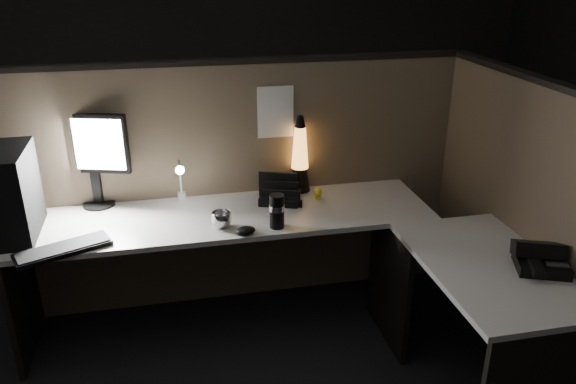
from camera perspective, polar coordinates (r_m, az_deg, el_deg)
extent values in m
plane|color=#282623|center=(5.30, -7.85, 15.02)|extent=(6.00, 0.00, 6.00)
cube|color=brown|center=(3.45, -4.42, 0.53)|extent=(2.66, 0.06, 1.50)
cube|color=brown|center=(3.19, 22.25, -3.16)|extent=(0.06, 1.66, 1.50)
cube|color=#B5B1AB|center=(3.15, -6.27, -2.52)|extent=(2.30, 0.60, 0.03)
cube|color=#B5B1AB|center=(2.82, 19.81, -7.13)|extent=(0.60, 1.00, 0.03)
cube|color=black|center=(3.43, -25.37, -9.51)|extent=(0.03, 0.55, 0.70)
cube|color=black|center=(3.26, 10.18, -9.14)|extent=(0.03, 0.55, 0.70)
cube|color=black|center=(3.15, -26.20, -0.09)|extent=(0.20, 0.44, 0.46)
cylinder|color=black|center=(3.42, -18.62, -1.15)|extent=(0.18, 0.18, 0.01)
cube|color=black|center=(3.40, -18.82, 0.64)|extent=(0.06, 0.05, 0.20)
cube|color=black|center=(3.31, -19.38, 4.68)|extent=(0.41, 0.15, 0.34)
cube|color=white|center=(3.29, -19.42, 4.58)|extent=(0.35, 0.11, 0.29)
cube|color=black|center=(2.96, -21.87, -5.43)|extent=(0.47, 0.32, 0.02)
ellipsoid|color=black|center=(2.91, -4.31, -3.92)|extent=(0.12, 0.09, 0.04)
cube|color=silver|center=(3.38, -10.74, -0.36)|extent=(0.05, 0.06, 0.03)
cylinder|color=silver|center=(3.34, -10.89, 1.52)|extent=(0.01, 0.01, 0.20)
cylinder|color=silver|center=(3.24, -10.98, 2.77)|extent=(0.01, 0.14, 0.01)
sphere|color=white|center=(3.17, -10.92, 2.19)|extent=(0.05, 0.05, 0.05)
cube|color=black|center=(3.29, -0.82, -0.56)|extent=(0.28, 0.26, 0.05)
cube|color=black|center=(3.24, -0.72, -0.19)|extent=(0.22, 0.09, 0.08)
cube|color=black|center=(3.32, -1.06, 1.04)|extent=(0.22, 0.09, 0.15)
cone|color=black|center=(3.42, 1.20, 1.34)|extent=(0.13, 0.13, 0.15)
cone|color=#F39A40|center=(3.35, 1.23, 4.54)|extent=(0.10, 0.10, 0.25)
sphere|color=brown|center=(3.38, 1.22, 3.24)|extent=(0.05, 0.05, 0.05)
sphere|color=brown|center=(3.35, 1.23, 4.72)|extent=(0.04, 0.04, 0.04)
cone|color=black|center=(3.30, 1.25, 7.18)|extent=(0.06, 0.06, 0.07)
cylinder|color=black|center=(2.95, -1.15, -1.96)|extent=(0.08, 0.08, 0.18)
imported|color=#B3B3BA|center=(2.99, -6.77, -2.80)|extent=(0.12, 0.12, 0.09)
sphere|color=yellow|center=(3.31, 3.04, 0.01)|extent=(0.05, 0.05, 0.05)
cube|color=white|center=(3.30, -1.28, 8.11)|extent=(0.21, 0.00, 0.30)
cube|color=black|center=(2.84, 24.35, -6.74)|extent=(0.28, 0.26, 0.05)
cube|color=black|center=(2.84, 24.09, -5.35)|extent=(0.26, 0.21, 0.10)
cube|color=black|center=(2.76, 23.86, -6.89)|extent=(0.11, 0.17, 0.03)
cube|color=#3F3F42|center=(2.84, 25.57, -6.38)|extent=(0.13, 0.13, 0.00)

